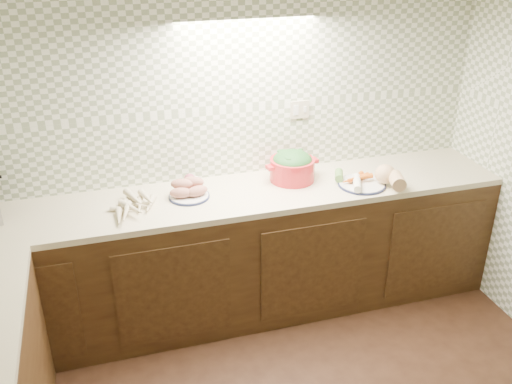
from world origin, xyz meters
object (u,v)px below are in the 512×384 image
object	(u,v)px
veg_plate	(373,178)
parsnip_pile	(126,206)
dutch_oven	(292,166)
onion_bowl	(192,183)
sweet_potato_plate	(188,190)

from	to	relation	value
veg_plate	parsnip_pile	bearing A→B (deg)	176.42
parsnip_pile	dutch_oven	bearing A→B (deg)	6.77
onion_bowl	veg_plate	bearing A→B (deg)	-14.06
parsnip_pile	veg_plate	world-z (taller)	veg_plate
parsnip_pile	sweet_potato_plate	size ratio (longest dim) A/B	1.40
parsnip_pile	onion_bowl	distance (m)	0.47
sweet_potato_plate	veg_plate	distance (m)	1.20
parsnip_pile	sweet_potato_plate	xyz separation A→B (m)	(0.39, 0.08, 0.01)
sweet_potato_plate	dutch_oven	distance (m)	0.71
dutch_oven	sweet_potato_plate	bearing A→B (deg)	177.87
sweet_potato_plate	dutch_oven	world-z (taller)	dutch_oven
sweet_potato_plate	dutch_oven	size ratio (longest dim) A/B	0.69
sweet_potato_plate	parsnip_pile	bearing A→B (deg)	-169.07
parsnip_pile	onion_bowl	size ratio (longest dim) A/B	2.59
parsnip_pile	sweet_potato_plate	distance (m)	0.40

